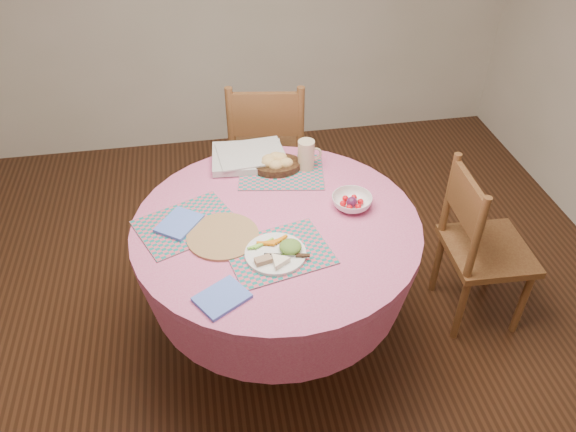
% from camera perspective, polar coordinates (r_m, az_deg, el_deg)
% --- Properties ---
extents(ground, '(4.00, 4.00, 0.00)m').
position_cam_1_polar(ground, '(2.93, -0.99, -12.10)').
color(ground, '#331C0F').
rests_on(ground, ground).
extents(dining_table, '(1.24, 1.24, 0.75)m').
position_cam_1_polar(dining_table, '(2.52, -1.12, -4.11)').
color(dining_table, '#D0618D').
rests_on(dining_table, ground).
extents(chair_right, '(0.41, 0.43, 0.89)m').
position_cam_1_polar(chair_right, '(2.87, 18.87, -2.79)').
color(chair_right, brown).
rests_on(chair_right, ground).
extents(chair_back, '(0.52, 0.50, 0.99)m').
position_cam_1_polar(chair_back, '(3.30, -2.15, 6.61)').
color(chair_back, brown).
rests_on(chair_back, ground).
extents(placemat_front, '(0.46, 0.38, 0.01)m').
position_cam_1_polar(placemat_front, '(2.25, -0.95, -3.74)').
color(placemat_front, '#14746F').
rests_on(placemat_front, dining_table).
extents(placemat_left, '(0.49, 0.43, 0.01)m').
position_cam_1_polar(placemat_left, '(2.42, -10.22, -0.84)').
color(placemat_left, '#14746F').
rests_on(placemat_left, dining_table).
extents(placemat_back, '(0.44, 0.36, 0.01)m').
position_cam_1_polar(placemat_back, '(2.70, -0.68, 4.49)').
color(placemat_back, '#14746F').
rests_on(placemat_back, dining_table).
extents(wicker_trivet, '(0.30, 0.30, 0.01)m').
position_cam_1_polar(wicker_trivet, '(2.33, -6.64, -2.04)').
color(wicker_trivet, brown).
rests_on(wicker_trivet, dining_table).
extents(napkin_near, '(0.23, 0.21, 0.01)m').
position_cam_1_polar(napkin_near, '(2.08, -6.72, -8.24)').
color(napkin_near, '#5474D9').
rests_on(napkin_near, dining_table).
extents(napkin_far, '(0.22, 0.23, 0.01)m').
position_cam_1_polar(napkin_far, '(2.41, -10.99, -0.75)').
color(napkin_far, '#5474D9').
rests_on(napkin_far, placemat_left).
extents(dinner_plate, '(0.24, 0.25, 0.05)m').
position_cam_1_polar(dinner_plate, '(2.22, -1.05, -3.75)').
color(dinner_plate, white).
rests_on(dinner_plate, placemat_front).
extents(bread_bowl, '(0.23, 0.23, 0.08)m').
position_cam_1_polar(bread_bowl, '(2.70, -1.17, 5.43)').
color(bread_bowl, black).
rests_on(bread_bowl, placemat_back).
extents(latte_mug, '(0.12, 0.08, 0.15)m').
position_cam_1_polar(latte_mug, '(2.69, 1.91, 6.26)').
color(latte_mug, tan).
rests_on(latte_mug, placemat_back).
extents(fruit_bowl, '(0.21, 0.21, 0.06)m').
position_cam_1_polar(fruit_bowl, '(2.48, 6.50, 1.44)').
color(fruit_bowl, white).
rests_on(fruit_bowl, dining_table).
extents(newspaper_stack, '(0.37, 0.29, 0.04)m').
position_cam_1_polar(newspaper_stack, '(2.77, -4.09, 6.03)').
color(newspaper_stack, silver).
rests_on(newspaper_stack, dining_table).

